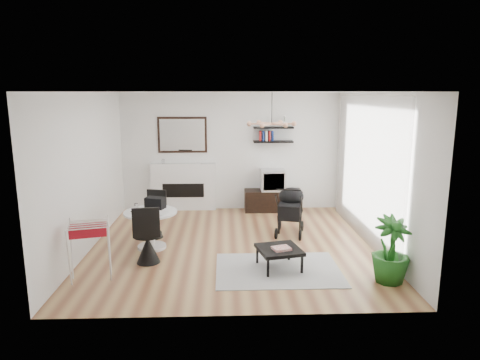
{
  "coord_description": "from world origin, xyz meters",
  "views": [
    {
      "loc": [
        -0.14,
        -7.31,
        2.68
      ],
      "look_at": [
        0.14,
        0.4,
        1.11
      ],
      "focal_mm": 32.0,
      "sensor_mm": 36.0,
      "label": 1
    }
  ],
  "objects_px": {
    "fireplace": "(183,181)",
    "coffee_table": "(279,250)",
    "stroller": "(290,212)",
    "tv_console": "(273,200)",
    "drying_rack": "(90,250)",
    "dining_table": "(151,224)",
    "potted_plant": "(391,250)",
    "crt_tv": "(273,180)"
  },
  "relations": [
    {
      "from": "coffee_table",
      "to": "potted_plant",
      "type": "bearing_deg",
      "value": -18.91
    },
    {
      "from": "fireplace",
      "to": "drying_rack",
      "type": "xyz_separation_m",
      "value": [
        -1.0,
        -3.81,
        -0.23
      ]
    },
    {
      "from": "fireplace",
      "to": "drying_rack",
      "type": "distance_m",
      "value": 3.94
    },
    {
      "from": "fireplace",
      "to": "dining_table",
      "type": "relative_size",
      "value": 2.35
    },
    {
      "from": "crt_tv",
      "to": "fireplace",
      "type": "bearing_deg",
      "value": 175.42
    },
    {
      "from": "fireplace",
      "to": "coffee_table",
      "type": "bearing_deg",
      "value": -62.93
    },
    {
      "from": "tv_console",
      "to": "potted_plant",
      "type": "bearing_deg",
      "value": -72.06
    },
    {
      "from": "tv_console",
      "to": "coffee_table",
      "type": "relative_size",
      "value": 1.74
    },
    {
      "from": "tv_console",
      "to": "coffee_table",
      "type": "distance_m",
      "value": 3.36
    },
    {
      "from": "tv_console",
      "to": "fireplace",
      "type": "bearing_deg",
      "value": 175.53
    },
    {
      "from": "drying_rack",
      "to": "stroller",
      "type": "height_order",
      "value": "stroller"
    },
    {
      "from": "dining_table",
      "to": "potted_plant",
      "type": "distance_m",
      "value": 3.96
    },
    {
      "from": "dining_table",
      "to": "fireplace",
      "type": "bearing_deg",
      "value": 82.47
    },
    {
      "from": "crt_tv",
      "to": "stroller",
      "type": "xyz_separation_m",
      "value": [
        0.16,
        -1.65,
        -0.3
      ]
    },
    {
      "from": "stroller",
      "to": "coffee_table",
      "type": "relative_size",
      "value": 1.33
    },
    {
      "from": "fireplace",
      "to": "coffee_table",
      "type": "height_order",
      "value": "fireplace"
    },
    {
      "from": "drying_rack",
      "to": "coffee_table",
      "type": "xyz_separation_m",
      "value": [
        2.79,
        0.3,
        -0.16
      ]
    },
    {
      "from": "crt_tv",
      "to": "dining_table",
      "type": "xyz_separation_m",
      "value": [
        -2.4,
        -2.36,
        -0.29
      ]
    },
    {
      "from": "stroller",
      "to": "coffee_table",
      "type": "distance_m",
      "value": 1.75
    },
    {
      "from": "fireplace",
      "to": "drying_rack",
      "type": "height_order",
      "value": "fireplace"
    },
    {
      "from": "drying_rack",
      "to": "stroller",
      "type": "bearing_deg",
      "value": 17.43
    },
    {
      "from": "stroller",
      "to": "coffee_table",
      "type": "xyz_separation_m",
      "value": [
        -0.43,
        -1.69,
        -0.13
      ]
    },
    {
      "from": "fireplace",
      "to": "drying_rack",
      "type": "relative_size",
      "value": 2.5
    },
    {
      "from": "dining_table",
      "to": "tv_console",
      "type": "bearing_deg",
      "value": 44.54
    },
    {
      "from": "drying_rack",
      "to": "dining_table",
      "type": "bearing_deg",
      "value": 48.22
    },
    {
      "from": "coffee_table",
      "to": "potted_plant",
      "type": "xyz_separation_m",
      "value": [
        1.53,
        -0.53,
        0.18
      ]
    },
    {
      "from": "coffee_table",
      "to": "dining_table",
      "type": "bearing_deg",
      "value": 155.32
    },
    {
      "from": "dining_table",
      "to": "stroller",
      "type": "xyz_separation_m",
      "value": [
        2.55,
        0.71,
        -0.02
      ]
    },
    {
      "from": "crt_tv",
      "to": "tv_console",
      "type": "bearing_deg",
      "value": 20.17
    },
    {
      "from": "drying_rack",
      "to": "potted_plant",
      "type": "bearing_deg",
      "value": -17.25
    },
    {
      "from": "stroller",
      "to": "potted_plant",
      "type": "distance_m",
      "value": 2.47
    },
    {
      "from": "drying_rack",
      "to": "potted_plant",
      "type": "distance_m",
      "value": 4.33
    },
    {
      "from": "fireplace",
      "to": "tv_console",
      "type": "xyz_separation_m",
      "value": [
        2.07,
        -0.16,
        -0.44
      ]
    },
    {
      "from": "potted_plant",
      "to": "coffee_table",
      "type": "bearing_deg",
      "value": 161.09
    },
    {
      "from": "potted_plant",
      "to": "fireplace",
      "type": "bearing_deg",
      "value": 129.51
    },
    {
      "from": "crt_tv",
      "to": "stroller",
      "type": "height_order",
      "value": "stroller"
    },
    {
      "from": "tv_console",
      "to": "drying_rack",
      "type": "height_order",
      "value": "drying_rack"
    },
    {
      "from": "potted_plant",
      "to": "drying_rack",
      "type": "bearing_deg",
      "value": 177.05
    },
    {
      "from": "stroller",
      "to": "potted_plant",
      "type": "bearing_deg",
      "value": -49.47
    },
    {
      "from": "dining_table",
      "to": "potted_plant",
      "type": "height_order",
      "value": "potted_plant"
    },
    {
      "from": "fireplace",
      "to": "crt_tv",
      "type": "height_order",
      "value": "fireplace"
    },
    {
      "from": "tv_console",
      "to": "dining_table",
      "type": "height_order",
      "value": "dining_table"
    }
  ]
}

